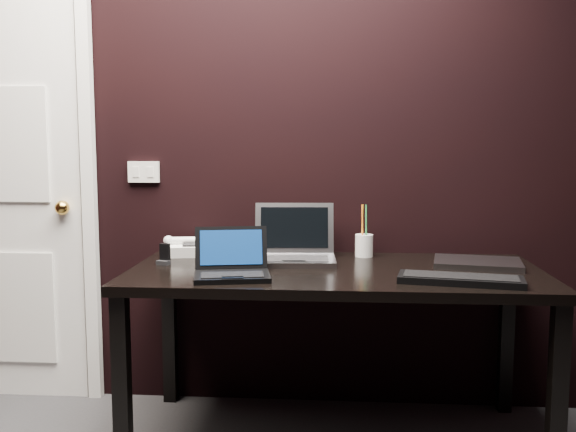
# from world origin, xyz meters

# --- Properties ---
(wall_back) EXTENTS (4.00, 0.00, 4.00)m
(wall_back) POSITION_xyz_m (0.00, 1.80, 1.30)
(wall_back) COLOR black
(wall_back) RESTS_ON ground
(wall_switch) EXTENTS (0.15, 0.02, 0.10)m
(wall_switch) POSITION_xyz_m (-0.62, 1.79, 1.12)
(wall_switch) COLOR silver
(wall_switch) RESTS_ON wall_back
(desk) EXTENTS (1.70, 0.80, 0.74)m
(desk) POSITION_xyz_m (0.30, 1.40, 0.66)
(desk) COLOR black
(desk) RESTS_ON ground
(netbook) EXTENTS (0.33, 0.31, 0.18)m
(netbook) POSITION_xyz_m (-0.10, 1.20, 0.78)
(netbook) COLOR black
(netbook) RESTS_ON desk
(silver_laptop) EXTENTS (0.37, 0.34, 0.25)m
(silver_laptop) POSITION_xyz_m (0.12, 1.54, 0.79)
(silver_laptop) COLOR #A0A1A6
(silver_laptop) RESTS_ON desk
(ext_keyboard) EXTENTS (0.48, 0.23, 0.03)m
(ext_keyboard) POSITION_xyz_m (0.77, 1.16, 0.75)
(ext_keyboard) COLOR black
(ext_keyboard) RESTS_ON desk
(closed_laptop) EXTENTS (0.40, 0.31, 0.02)m
(closed_laptop) POSITION_xyz_m (0.90, 1.51, 0.75)
(closed_laptop) COLOR #9B9AA0
(closed_laptop) RESTS_ON desk
(desk_phone) EXTENTS (0.21, 0.18, 0.10)m
(desk_phone) POSITION_xyz_m (-0.39, 1.66, 0.78)
(desk_phone) COLOR white
(desk_phone) RESTS_ON desk
(mobile_phone) EXTENTS (0.06, 0.06, 0.09)m
(mobile_phone) POSITION_xyz_m (-0.43, 1.44, 0.77)
(mobile_phone) COLOR black
(mobile_phone) RESTS_ON desk
(pen_cup) EXTENTS (0.10, 0.10, 0.24)m
(pen_cup) POSITION_xyz_m (0.43, 1.69, 0.80)
(pen_cup) COLOR silver
(pen_cup) RESTS_ON desk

